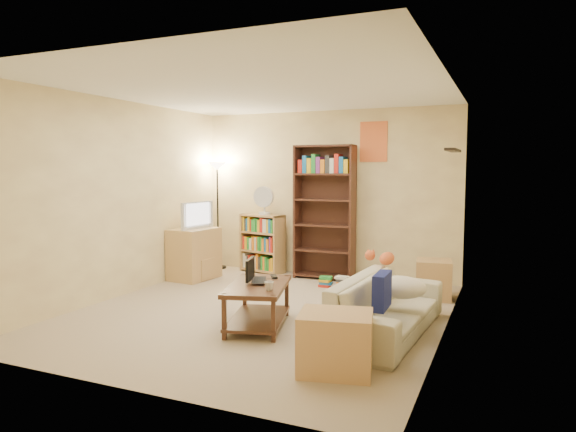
{
  "coord_description": "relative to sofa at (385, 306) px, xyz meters",
  "views": [
    {
      "loc": [
        2.55,
        -5.14,
        1.63
      ],
      "look_at": [
        0.06,
        0.62,
        1.05
      ],
      "focal_mm": 32.0,
      "sensor_mm": 36.0,
      "label": 1
    }
  ],
  "objects": [
    {
      "name": "tall_bookshelf",
      "position": [
        -1.4,
        2.18,
        0.77
      ],
      "size": [
        0.89,
        0.3,
        1.97
      ],
      "rotation": [
        0.0,
        0.0,
        0.01
      ],
      "color": "#44231A",
      "rests_on": "ground"
    },
    {
      "name": "book_stacks",
      "position": [
        -1.06,
        1.63,
        -0.19
      ],
      "size": [
        0.44,
        0.2,
        0.18
      ],
      "color": "red",
      "rests_on": "ground"
    },
    {
      "name": "navy_pillow",
      "position": [
        0.06,
        -0.41,
        0.25
      ],
      "size": [
        0.12,
        0.37,
        0.33
      ],
      "primitive_type": "cube",
      "rotation": [
        0.0,
        0.0,
        1.59
      ],
      "color": "navy",
      "rests_on": "sofa"
    },
    {
      "name": "end_cabinet",
      "position": [
        -0.15,
        -1.11,
        -0.04
      ],
      "size": [
        0.67,
        0.6,
        0.48
      ],
      "primitive_type": "cube",
      "rotation": [
        0.0,
        0.0,
        0.22
      ],
      "color": "tan",
      "rests_on": "ground"
    },
    {
      "name": "room",
      "position": [
        -1.46,
        0.21,
        1.35
      ],
      "size": [
        4.5,
        4.54,
        2.52
      ],
      "color": "tan",
      "rests_on": "ground"
    },
    {
      "name": "tv_stand",
      "position": [
        -3.17,
        1.41,
        0.1
      ],
      "size": [
        0.57,
        0.75,
        0.75
      ],
      "primitive_type": "cube",
      "rotation": [
        0.0,
        0.0,
        -0.1
      ],
      "color": "tan",
      "rests_on": "ground"
    },
    {
      "name": "desk_fan",
      "position": [
        -2.41,
        2.21,
        0.87
      ],
      "size": [
        0.33,
        0.18,
        0.44
      ],
      "color": "silver",
      "rests_on": "short_bookshelf"
    },
    {
      "name": "cream_blanket",
      "position": [
        0.14,
        0.03,
        0.2
      ],
      "size": [
        0.51,
        0.36,
        0.22
      ],
      "primitive_type": "ellipsoid",
      "color": "silver",
      "rests_on": "sofa"
    },
    {
      "name": "coffee_table",
      "position": [
        -1.25,
        -0.31,
        0.02
      ],
      "size": [
        0.81,
        1.12,
        0.45
      ],
      "rotation": [
        0.0,
        0.0,
        0.27
      ],
      "color": "#472C1B",
      "rests_on": "ground"
    },
    {
      "name": "floor_lamp",
      "position": [
        -3.27,
        2.25,
        1.11
      ],
      "size": [
        0.29,
        0.29,
        1.74
      ],
      "color": "black",
      "rests_on": "ground"
    },
    {
      "name": "mug",
      "position": [
        -1.03,
        -0.5,
        0.22
      ],
      "size": [
        0.1,
        0.1,
        0.09
      ],
      "primitive_type": "imported",
      "rotation": [
        0.0,
        0.0,
        0.02
      ],
      "color": "silver",
      "rests_on": "coffee_table"
    },
    {
      "name": "side_table",
      "position": [
        0.25,
        1.61,
        -0.03
      ],
      "size": [
        0.48,
        0.48,
        0.49
      ],
      "primitive_type": "cube",
      "rotation": [
        0.0,
        0.0,
        0.15
      ],
      "color": "tan",
      "rests_on": "ground"
    },
    {
      "name": "short_bookshelf",
      "position": [
        -2.46,
        2.25,
        0.18
      ],
      "size": [
        0.76,
        0.45,
        0.92
      ],
      "rotation": [
        0.0,
        0.0,
        -0.24
      ],
      "color": "tan",
      "rests_on": "ground"
    },
    {
      "name": "television",
      "position": [
        -3.17,
        1.41,
        0.67
      ],
      "size": [
        0.71,
        0.23,
        0.4
      ],
      "primitive_type": "imported",
      "rotation": [
        0.0,
        0.0,
        1.47
      ],
      "color": "black",
      "rests_on": "tv_stand"
    },
    {
      "name": "laptop_screen",
      "position": [
        -1.37,
        -0.25,
        0.31
      ],
      "size": [
        0.1,
        0.33,
        0.22
      ],
      "primitive_type": "cube",
      "rotation": [
        0.0,
        0.0,
        0.27
      ],
      "color": "white",
      "rests_on": "laptop"
    },
    {
      "name": "laptop",
      "position": [
        -1.23,
        -0.21,
        0.19
      ],
      "size": [
        0.53,
        0.5,
        0.03
      ],
      "primitive_type": "imported",
      "rotation": [
        0.0,
        0.0,
        2.0
      ],
      "color": "black",
      "rests_on": "coffee_table"
    },
    {
      "name": "sofa",
      "position": [
        0.0,
        0.0,
        0.0
      ],
      "size": [
        2.0,
        1.03,
        0.55
      ],
      "primitive_type": "imported",
      "rotation": [
        0.0,
        0.0,
        1.49
      ],
      "color": "beige",
      "rests_on": "ground"
    },
    {
      "name": "tv_remote",
      "position": [
        -1.23,
        0.05,
        0.18
      ],
      "size": [
        0.14,
        0.18,
        0.02
      ],
      "primitive_type": "cube",
      "rotation": [
        0.0,
        0.0,
        0.57
      ],
      "color": "black",
      "rests_on": "coffee_table"
    },
    {
      "name": "tabby_cat",
      "position": [
        -0.19,
        0.74,
        0.35
      ],
      "size": [
        0.44,
        0.18,
        0.15
      ],
      "color": "#DF5E2F",
      "rests_on": "sofa"
    }
  ]
}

